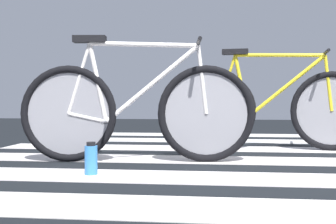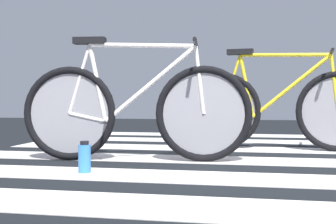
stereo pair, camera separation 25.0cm
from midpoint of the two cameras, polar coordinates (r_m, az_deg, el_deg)
ground at (r=2.99m, az=18.74°, el=-7.61°), size 18.00×14.00×0.02m
crosswalk_markings at (r=3.05m, az=18.25°, el=-7.18°), size 5.44×5.77×0.00m
bicycle_1_of_2 at (r=3.28m, az=-2.19°, el=0.25°), size 1.73×0.52×0.93m
bicycle_2_of_2 at (r=4.15m, az=15.74°, el=0.50°), size 1.73×0.52×0.93m
water_bottle at (r=2.80m, az=-8.37°, el=-5.98°), size 0.08×0.08×0.20m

